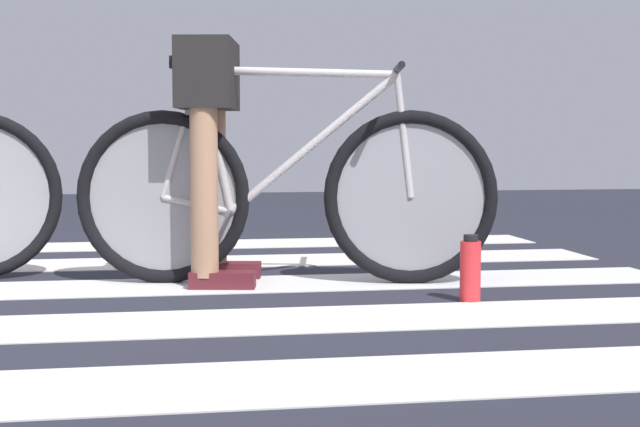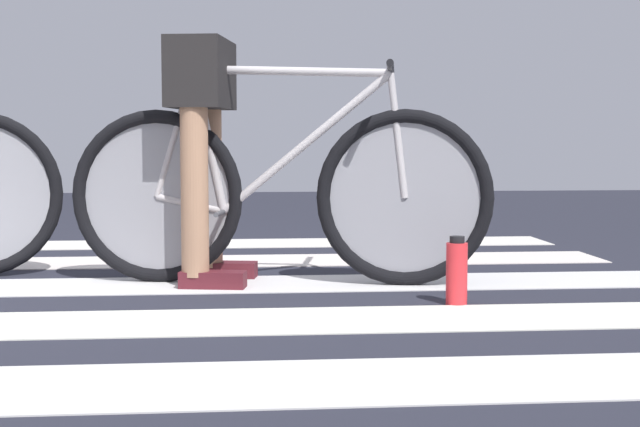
# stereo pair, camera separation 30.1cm
# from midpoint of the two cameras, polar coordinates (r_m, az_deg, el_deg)

# --- Properties ---
(ground) EXTENTS (18.00, 14.00, 0.02)m
(ground) POSITION_cam_midpoint_polar(r_m,az_deg,el_deg) (3.53, -13.86, -5.36)
(ground) COLOR #23242F
(crosswalk_markings) EXTENTS (5.36, 4.21, 0.00)m
(crosswalk_markings) POSITION_cam_midpoint_polar(r_m,az_deg,el_deg) (3.44, -15.39, -5.44)
(crosswalk_markings) COLOR silver
(crosswalk_markings) RESTS_ON ground
(bicycle_1_of_2) EXTENTS (1.72, 0.55, 0.93)m
(bicycle_1_of_2) POSITION_cam_midpoint_polar(r_m,az_deg,el_deg) (3.75, -0.31, 1.45)
(bicycle_1_of_2) COLOR black
(bicycle_1_of_2) RESTS_ON ground
(cyclist_1_of_2) EXTENTS (0.37, 0.44, 1.00)m
(cyclist_1_of_2) POSITION_cam_midpoint_polar(r_m,az_deg,el_deg) (3.79, -5.02, 5.41)
(cyclist_1_of_2) COLOR #A87A5B
(cyclist_1_of_2) RESTS_ON ground
(water_bottle) EXTENTS (0.08, 0.08, 0.25)m
(water_bottle) POSITION_cam_midpoint_polar(r_m,az_deg,el_deg) (3.37, 10.99, -3.57)
(water_bottle) COLOR red
(water_bottle) RESTS_ON ground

